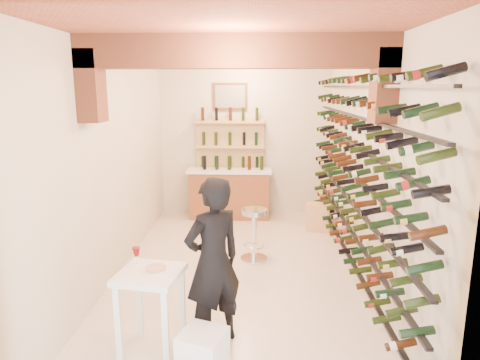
% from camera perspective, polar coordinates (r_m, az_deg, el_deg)
% --- Properties ---
extents(ground, '(6.00, 6.00, 0.00)m').
position_cam_1_polar(ground, '(6.43, -0.10, -11.98)').
color(ground, beige).
rests_on(ground, ground).
extents(room_shell, '(3.52, 6.02, 3.21)m').
position_cam_1_polar(room_shell, '(5.61, -0.22, 8.29)').
color(room_shell, beige).
rests_on(room_shell, ground).
extents(wine_rack, '(0.32, 5.70, 2.56)m').
position_cam_1_polar(wine_rack, '(6.10, 14.43, 1.56)').
color(wine_rack, black).
rests_on(wine_rack, ground).
extents(back_counter, '(1.70, 0.62, 1.29)m').
position_cam_1_polar(back_counter, '(8.78, -1.39, -1.61)').
color(back_counter, brown).
rests_on(back_counter, ground).
extents(back_shelving, '(1.40, 0.31, 2.73)m').
position_cam_1_polar(back_shelving, '(8.88, -1.31, 2.75)').
color(back_shelving, tan).
rests_on(back_shelving, ground).
extents(tasting_table, '(0.69, 0.69, 1.05)m').
position_cam_1_polar(tasting_table, '(4.46, -11.88, -13.68)').
color(tasting_table, white).
rests_on(tasting_table, ground).
extents(white_stool, '(0.49, 0.49, 0.48)m').
position_cam_1_polar(white_stool, '(4.24, -4.97, -22.34)').
color(white_stool, white).
rests_on(white_stool, ground).
extents(person, '(0.78, 0.74, 1.78)m').
position_cam_1_polar(person, '(4.46, -3.60, -10.86)').
color(person, black).
rests_on(person, ground).
extents(chrome_barstool, '(0.42, 0.42, 0.82)m').
position_cam_1_polar(chrome_barstool, '(6.64, 1.90, -6.77)').
color(chrome_barstool, silver).
rests_on(chrome_barstool, ground).
extents(crate_lower, '(0.48, 0.36, 0.26)m').
position_cam_1_polar(crate_lower, '(8.21, 10.27, -5.70)').
color(crate_lower, '#E1AF7B').
rests_on(crate_lower, ground).
extents(crate_upper, '(0.49, 0.39, 0.25)m').
position_cam_1_polar(crate_upper, '(8.14, 10.34, -3.97)').
color(crate_upper, '#E1AF7B').
rests_on(crate_upper, crate_lower).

